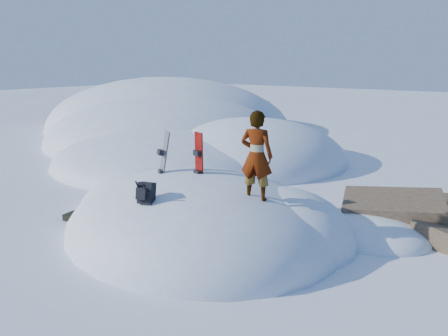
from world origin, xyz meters
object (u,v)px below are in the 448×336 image
Objects in this scene: backpack at (146,193)px; snowboard_red at (199,165)px; person at (257,156)px; snowboard_dark at (162,165)px.

snowboard_red is at bearing 73.75° from backpack.
person is at bearing 8.60° from snowboard_red.
backpack is at bearing 28.39° from person.
person is (1.79, -0.23, 0.50)m from snowboard_red.
snowboard_red is at bearing -21.11° from person.
snowboard_red reaches higher than snowboard_dark.
snowboard_dark reaches higher than backpack.
snowboard_dark is at bearing 105.14° from backpack.
person reaches higher than snowboard_dark.
snowboard_dark is 2.76m from person.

